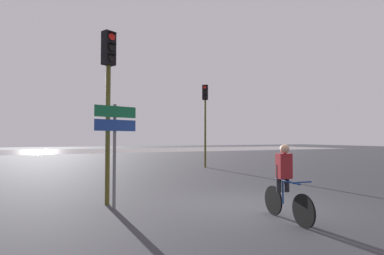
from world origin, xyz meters
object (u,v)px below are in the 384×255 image
at_px(traffic_light_near_left, 108,84).
at_px(direction_sign_post, 115,136).
at_px(traffic_light_far_right, 205,110).
at_px(cyclist, 285,182).

distance_m(traffic_light_near_left, direction_sign_post, 1.52).
distance_m(traffic_light_far_right, traffic_light_near_left, 10.52).
bearing_deg(traffic_light_near_left, traffic_light_far_right, -158.70).
bearing_deg(cyclist, traffic_light_far_right, -101.77).
bearing_deg(direction_sign_post, traffic_light_near_left, -98.11).
bearing_deg(direction_sign_post, traffic_light_far_right, -145.31).
xyz_separation_m(traffic_light_far_right, direction_sign_post, (-6.75, -8.57, -1.63)).
bearing_deg(traffic_light_far_right, cyclist, 109.38).
bearing_deg(traffic_light_far_right, direction_sign_post, 89.05).
bearing_deg(cyclist, direction_sign_post, -31.79).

